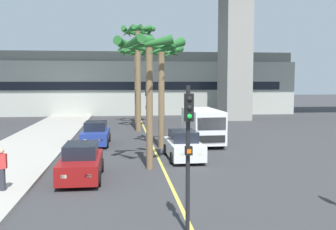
{
  "coord_description": "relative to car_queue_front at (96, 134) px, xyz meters",
  "views": [
    {
      "loc": [
        -1.97,
        -2.83,
        4.34
      ],
      "look_at": [
        0.0,
        14.0,
        2.83
      ],
      "focal_mm": 41.91,
      "sensor_mm": 36.0,
      "label": 1
    }
  ],
  "objects": [
    {
      "name": "palm_tree_near_median",
      "position": [
        3.12,
        -7.68,
        4.75
      ],
      "size": [
        3.52,
        3.55,
        6.48
      ],
      "color": "brown",
      "rests_on": "ground"
    },
    {
      "name": "palm_tree_farthest_median",
      "position": [
        3.15,
        6.84,
        6.28
      ],
      "size": [
        2.99,
        3.0,
        8.96
      ],
      "color": "brown",
      "rests_on": "ground"
    },
    {
      "name": "traffic_light_median_far",
      "position": [
        3.56,
        1.48,
        1.99
      ],
      "size": [
        0.24,
        0.37,
        4.2
      ],
      "color": "black",
      "rests_on": "ground"
    },
    {
      "name": "lane_stripe_center",
      "position": [
        3.77,
        0.29,
        -0.72
      ],
      "size": [
        0.14,
        56.0,
        0.01
      ],
      "primitive_type": "cube",
      "color": "#DBCC4C",
      "rests_on": "ground"
    },
    {
      "name": "delivery_van",
      "position": [
        7.2,
        -0.55,
        0.57
      ],
      "size": [
        2.22,
        5.28,
        2.36
      ],
      "color": "white",
      "rests_on": "ground"
    },
    {
      "name": "car_queue_second",
      "position": [
        -0.03,
        -9.26,
        0.0
      ],
      "size": [
        1.84,
        4.1,
        1.56
      ],
      "color": "maroon",
      "rests_on": "ground"
    },
    {
      "name": "pier_building_backdrop",
      "position": [
        3.77,
        25.37,
        3.14
      ],
      "size": [
        39.8,
        8.04,
        7.84
      ],
      "color": "#ADB2A8",
      "rests_on": "ground"
    },
    {
      "name": "palm_tree_far_median",
      "position": [
        3.25,
        12.15,
        5.42
      ],
      "size": [
        3.67,
        3.67,
        7.54
      ],
      "color": "brown",
      "rests_on": "ground"
    },
    {
      "name": "traffic_light_median_near",
      "position": [
        3.6,
        -15.96,
        1.99
      ],
      "size": [
        0.24,
        0.37,
        4.2
      ],
      "color": "black",
      "rests_on": "ground"
    },
    {
      "name": "palm_tree_mid_median",
      "position": [
        4.29,
        -1.71,
        4.6
      ],
      "size": [
        2.86,
        2.88,
        6.67
      ],
      "color": "brown",
      "rests_on": "ground"
    },
    {
      "name": "car_queue_front",
      "position": [
        0.0,
        0.0,
        0.0
      ],
      "size": [
        1.89,
        4.13,
        1.56
      ],
      "color": "navy",
      "rests_on": "ground"
    },
    {
      "name": "car_queue_third",
      "position": [
        5.13,
        -5.39,
        0.0
      ],
      "size": [
        1.91,
        4.14,
        1.56
      ],
      "color": "white",
      "rests_on": "ground"
    },
    {
      "name": "pedestrian_mid_block",
      "position": [
        -2.76,
        -11.29,
        0.28
      ],
      "size": [
        0.34,
        0.22,
        1.62
      ],
      "color": "#2D2D38",
      "rests_on": "sidewalk_left"
    }
  ]
}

